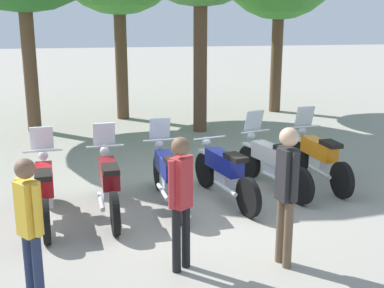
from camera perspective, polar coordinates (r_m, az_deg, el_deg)
ground_plane at (r=8.57m, az=0.59°, el=-6.67°), size 80.00×80.00×0.00m
motorcycle_0 at (r=8.01m, az=-16.41°, el=-4.89°), size 0.62×2.19×1.37m
motorcycle_1 at (r=8.07m, az=-9.43°, el=-4.34°), size 0.62×2.19×1.37m
motorcycle_2 at (r=8.37m, az=-2.79°, el=-3.44°), size 0.62×2.19×1.37m
motorcycle_3 at (r=8.54m, az=3.68°, el=-3.18°), size 0.78×2.15×0.99m
motorcycle_4 at (r=9.14m, az=9.05°, el=-2.05°), size 0.83×2.13×1.37m
motorcycle_5 at (r=9.66m, az=14.19°, el=-1.40°), size 0.62×2.19×1.37m
person_0 at (r=6.08m, az=-1.27°, el=-5.69°), size 0.36×0.32×1.71m
person_1 at (r=5.68m, az=-18.01°, el=-8.31°), size 0.32×0.36×1.66m
person_2 at (r=6.28m, az=10.71°, el=-4.66°), size 0.29×0.41×1.80m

